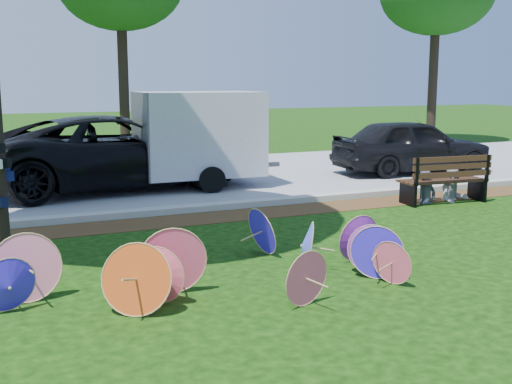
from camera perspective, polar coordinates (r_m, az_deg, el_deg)
ground at (r=7.58m, az=2.68°, el=-9.40°), size 90.00×90.00×0.00m
mulch_strip at (r=11.63m, az=-7.25°, el=-2.56°), size 90.00×1.00×0.01m
curb at (r=12.28m, az=-8.20°, el=-1.66°), size 90.00×0.30×0.12m
street at (r=16.26m, az=-12.16°, el=0.87°), size 90.00×8.00×0.01m
parasol_pile at (r=7.85m, az=-2.64°, el=-5.94°), size 5.27×2.67×0.83m
black_van at (r=15.16m, az=-12.35°, el=3.44°), size 6.35×3.38×1.70m
dark_pickup at (r=17.89m, az=13.70°, el=4.00°), size 4.48×2.13×1.48m
cargo_trailer at (r=15.09m, az=-5.03°, el=5.19°), size 2.81×1.83×2.53m
park_bench at (r=13.77m, az=16.23°, el=1.12°), size 1.93×0.87×0.98m
person_left at (r=13.56m, az=15.00°, el=1.82°), size 0.54×0.40×1.34m
person_right at (r=14.01m, az=17.24°, el=1.96°), size 0.77×0.67×1.34m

